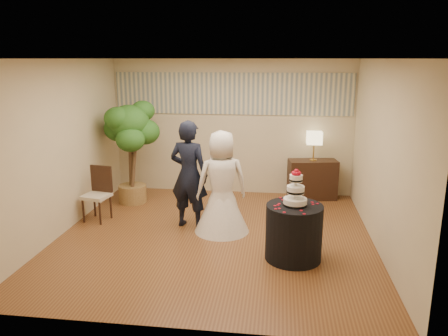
# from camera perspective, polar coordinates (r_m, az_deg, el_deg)

# --- Properties ---
(floor) EXTENTS (5.00, 5.00, 0.00)m
(floor) POSITION_cam_1_polar(r_m,az_deg,el_deg) (7.15, -1.22, -8.94)
(floor) COLOR brown
(floor) RESTS_ON ground
(ceiling) EXTENTS (5.00, 5.00, 0.00)m
(ceiling) POSITION_cam_1_polar(r_m,az_deg,el_deg) (6.58, -1.35, 14.10)
(ceiling) COLOR white
(ceiling) RESTS_ON wall_back
(wall_back) EXTENTS (5.00, 0.06, 2.80)m
(wall_back) POSITION_cam_1_polar(r_m,az_deg,el_deg) (9.17, 1.06, 5.32)
(wall_back) COLOR beige
(wall_back) RESTS_ON ground
(wall_front) EXTENTS (5.00, 0.06, 2.80)m
(wall_front) POSITION_cam_1_polar(r_m,az_deg,el_deg) (4.36, -6.21, -4.73)
(wall_front) COLOR beige
(wall_front) RESTS_ON ground
(wall_left) EXTENTS (0.06, 5.00, 2.80)m
(wall_left) POSITION_cam_1_polar(r_m,az_deg,el_deg) (7.52, -20.50, 2.47)
(wall_left) COLOR beige
(wall_left) RESTS_ON ground
(wall_right) EXTENTS (0.06, 5.00, 2.80)m
(wall_right) POSITION_cam_1_polar(r_m,az_deg,el_deg) (6.82, 19.96, 1.41)
(wall_right) COLOR beige
(wall_right) RESTS_ON ground
(mural_border) EXTENTS (4.90, 0.02, 0.85)m
(mural_border) POSITION_cam_1_polar(r_m,az_deg,el_deg) (9.07, 1.07, 9.68)
(mural_border) COLOR #A6AB97
(mural_border) RESTS_ON wall_back
(groom) EXTENTS (0.75, 0.58, 1.83)m
(groom) POSITION_cam_1_polar(r_m,az_deg,el_deg) (7.31, -4.59, -0.87)
(groom) COLOR black
(groom) RESTS_ON floor
(bride) EXTENTS (1.13, 1.13, 1.70)m
(bride) POSITION_cam_1_polar(r_m,az_deg,el_deg) (7.10, -0.29, -1.84)
(bride) COLOR white
(bride) RESTS_ON floor
(cake_table) EXTENTS (0.89, 0.89, 0.81)m
(cake_table) POSITION_cam_1_polar(r_m,az_deg,el_deg) (6.34, 9.10, -8.29)
(cake_table) COLOR black
(cake_table) RESTS_ON floor
(wedding_cake) EXTENTS (0.34, 0.34, 0.53)m
(wedding_cake) POSITION_cam_1_polar(r_m,az_deg,el_deg) (6.12, 9.35, -2.51)
(wedding_cake) COLOR white
(wedding_cake) RESTS_ON cake_table
(console) EXTENTS (1.02, 0.59, 0.80)m
(console) POSITION_cam_1_polar(r_m,az_deg,el_deg) (9.09, 11.45, -1.47)
(console) COLOR black
(console) RESTS_ON floor
(table_lamp) EXTENTS (0.30, 0.30, 0.58)m
(table_lamp) POSITION_cam_1_polar(r_m,az_deg,el_deg) (8.93, 11.66, 2.81)
(table_lamp) COLOR beige
(table_lamp) RESTS_ON console
(ficus_tree) EXTENTS (1.38, 1.38, 2.05)m
(ficus_tree) POSITION_cam_1_polar(r_m,az_deg,el_deg) (8.71, -12.11, 2.05)
(ficus_tree) COLOR #285F1D
(ficus_tree) RESTS_ON floor
(side_chair) EXTENTS (0.52, 0.54, 0.96)m
(side_chair) POSITION_cam_1_polar(r_m,az_deg,el_deg) (8.00, -16.35, -3.34)
(side_chair) COLOR black
(side_chair) RESTS_ON floor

